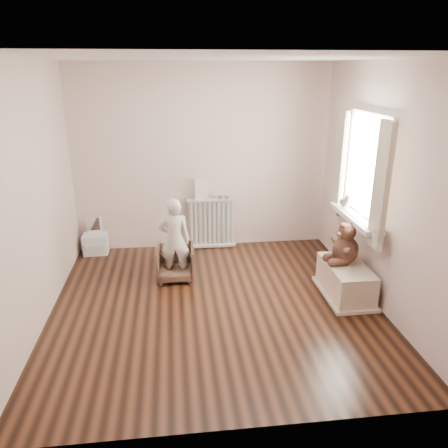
{
  "coord_description": "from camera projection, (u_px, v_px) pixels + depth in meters",
  "views": [
    {
      "loc": [
        -0.42,
        -4.29,
        2.51
      ],
      "look_at": [
        0.15,
        0.45,
        0.8
      ],
      "focal_mm": 35.0,
      "sensor_mm": 36.0,
      "label": 1
    }
  ],
  "objects": [
    {
      "name": "front_wall",
      "position": [
        242.0,
        269.0,
        2.78
      ],
      "size": [
        3.6,
        0.02,
        2.6
      ],
      "primitive_type": "cube",
      "color": "beige",
      "rests_on": "ground"
    },
    {
      "name": "radiator",
      "position": [
        212.0,
        222.0,
        6.35
      ],
      "size": [
        0.71,
        0.13,
        0.75
      ],
      "primitive_type": "cube",
      "color": "silver",
      "rests_on": "floor"
    },
    {
      "name": "teddy_bear",
      "position": [
        347.0,
        239.0,
        4.96
      ],
      "size": [
        0.42,
        0.34,
        0.48
      ],
      "primitive_type": null,
      "rotation": [
        0.0,
        0.0,
        0.11
      ],
      "color": "#3C2118",
      "rests_on": "toy_bench"
    },
    {
      "name": "floor",
      "position": [
        216.0,
        305.0,
        4.9
      ],
      "size": [
        3.6,
        3.6,
        0.01
      ],
      "primitive_type": "cube",
      "color": "black",
      "rests_on": "ground"
    },
    {
      "name": "armchair",
      "position": [
        175.0,
        263.0,
        5.45
      ],
      "size": [
        0.48,
        0.49,
        0.43
      ],
      "primitive_type": "imported",
      "rotation": [
        0.0,
        0.0,
        -0.03
      ],
      "color": "brown",
      "rests_on": "floor"
    },
    {
      "name": "ceiling",
      "position": [
        214.0,
        57.0,
        4.02
      ],
      "size": [
        3.6,
        3.6,
        0.01
      ],
      "primitive_type": "cube",
      "color": "white",
      "rests_on": "ground"
    },
    {
      "name": "toy_bench",
      "position": [
        345.0,
        280.0,
        5.05
      ],
      "size": [
        0.43,
        0.82,
        0.38
      ],
      "primitive_type": "cube",
      "color": "beige",
      "rests_on": "floor"
    },
    {
      "name": "toy_vanity",
      "position": [
        95.0,
        235.0,
        6.18
      ],
      "size": [
        0.34,
        0.24,
        0.53
      ],
      "primitive_type": "cube",
      "color": "silver",
      "rests_on": "floor"
    },
    {
      "name": "curtain_right",
      "position": [
        340.0,
        163.0,
        5.43
      ],
      "size": [
        0.06,
        0.26,
        1.3
      ],
      "primitive_type": "cube",
      "color": "beige",
      "rests_on": "right_wall"
    },
    {
      "name": "child",
      "position": [
        174.0,
        240.0,
        5.29
      ],
      "size": [
        0.39,
        0.26,
        1.05
      ],
      "primitive_type": "imported",
      "rotation": [
        0.0,
        0.0,
        3.11
      ],
      "color": "beige",
      "rests_on": "armchair"
    },
    {
      "name": "paper_doll",
      "position": [
        201.0,
        189.0,
        6.16
      ],
      "size": [
        0.18,
        0.02,
        0.31
      ],
      "primitive_type": "cube",
      "color": "beige",
      "rests_on": "radiator"
    },
    {
      "name": "plush_cat",
      "position": [
        346.0,
        200.0,
        5.29
      ],
      "size": [
        0.18,
        0.25,
        0.19
      ],
      "primitive_type": null,
      "rotation": [
        0.0,
        0.0,
        0.23
      ],
      "color": "#6D635C",
      "rests_on": "window_sill"
    },
    {
      "name": "curtain_left",
      "position": [
        381.0,
        187.0,
        4.36
      ],
      "size": [
        0.06,
        0.26,
        1.3
      ],
      "primitive_type": "cube",
      "color": "beige",
      "rests_on": "right_wall"
    },
    {
      "name": "window_sill",
      "position": [
        355.0,
        217.0,
        5.07
      ],
      "size": [
        0.22,
        1.1,
        0.06
      ],
      "primitive_type": "cube",
      "color": "silver",
      "rests_on": "right_wall"
    },
    {
      "name": "back_wall",
      "position": [
        202.0,
        159.0,
        6.14
      ],
      "size": [
        3.6,
        0.02,
        2.6
      ],
      "primitive_type": "cube",
      "color": "beige",
      "rests_on": "ground"
    },
    {
      "name": "tin_a",
      "position": [
        221.0,
        197.0,
        6.24
      ],
      "size": [
        0.09,
        0.09,
        0.06
      ],
      "primitive_type": "cylinder",
      "color": "#A59E8C",
      "rests_on": "radiator"
    },
    {
      "name": "left_wall",
      "position": [
        31.0,
        199.0,
        4.26
      ],
      "size": [
        0.02,
        3.6,
        2.6
      ],
      "primitive_type": "cube",
      "color": "beige",
      "rests_on": "ground"
    },
    {
      "name": "right_wall",
      "position": [
        382.0,
        188.0,
        4.66
      ],
      "size": [
        0.02,
        3.6,
        2.6
      ],
      "primitive_type": "cube",
      "color": "beige",
      "rests_on": "ground"
    },
    {
      "name": "window",
      "position": [
        368.0,
        168.0,
        4.89
      ],
      "size": [
        0.03,
        0.9,
        1.1
      ],
      "primitive_type": "cube",
      "color": "white",
      "rests_on": "right_wall"
    },
    {
      "name": "tin_b",
      "position": [
        228.0,
        197.0,
        6.25
      ],
      "size": [
        0.08,
        0.08,
        0.05
      ],
      "primitive_type": "cylinder",
      "color": "#A59E8C",
      "rests_on": "radiator"
    }
  ]
}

